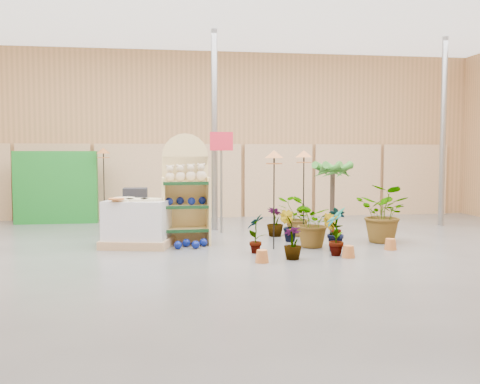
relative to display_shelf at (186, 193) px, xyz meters
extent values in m
cube|color=#555555|center=(0.73, -1.71, -1.02)|extent=(15.00, 12.00, 0.10)
cube|color=#A57648|center=(0.73, 4.34, 1.28)|extent=(15.00, 0.10, 4.50)
cylinder|color=gray|center=(6.23, 1.79, 1.28)|extent=(0.14, 0.14, 4.50)
cylinder|color=gray|center=(0.73, 1.79, 1.28)|extent=(0.14, 0.14, 4.50)
cube|color=tan|center=(-3.27, 4.21, 0.03)|extent=(1.90, 0.06, 2.00)
cube|color=tan|center=(-1.27, 4.21, 0.03)|extent=(1.90, 0.06, 2.00)
cube|color=tan|center=(0.73, 4.21, 0.03)|extent=(1.90, 0.06, 2.00)
cube|color=tan|center=(2.73, 4.21, 0.03)|extent=(1.90, 0.06, 2.00)
cube|color=tan|center=(4.73, 4.21, 0.03)|extent=(1.90, 0.06, 2.00)
cube|color=tan|center=(6.73, 4.21, 0.03)|extent=(1.90, 0.06, 2.00)
cube|color=#E0C37D|center=(0.00, 0.10, -0.13)|extent=(0.89, 0.12, 1.68)
cylinder|color=#E0C37D|center=(0.00, 0.10, 0.71)|extent=(0.89, 0.12, 0.89)
cube|color=#E0C37D|center=(0.00, -0.16, -0.67)|extent=(0.87, 0.53, 0.04)
cube|color=#0F3819|center=(0.00, -0.41, -0.67)|extent=(0.85, 0.07, 0.06)
cube|color=#E0C37D|center=(0.00, -0.16, -0.23)|extent=(0.87, 0.53, 0.04)
cube|color=#0F3819|center=(0.00, -0.41, -0.23)|extent=(0.85, 0.07, 0.06)
cube|color=#E0C37D|center=(0.00, -0.16, 0.21)|extent=(0.87, 0.53, 0.04)
cube|color=#0F3819|center=(0.00, -0.41, 0.21)|extent=(0.85, 0.07, 0.06)
cube|color=#E0C37D|center=(-0.42, -0.16, -0.33)|extent=(0.06, 0.49, 1.28)
cube|color=#E0C37D|center=(0.42, -0.16, -0.33)|extent=(0.06, 0.49, 1.28)
sphere|color=#CBB291|center=(-0.30, -0.10, 0.32)|extent=(0.18, 0.18, 0.18)
sphere|color=#CBB291|center=(-0.30, -0.10, 0.47)|extent=(0.14, 0.14, 0.14)
sphere|color=#CBB291|center=(-0.10, -0.10, 0.33)|extent=(0.19, 0.19, 0.19)
sphere|color=#CBB291|center=(-0.10, -0.10, 0.48)|extent=(0.14, 0.14, 0.14)
sphere|color=#CBB291|center=(0.10, -0.10, 0.33)|extent=(0.20, 0.20, 0.20)
sphere|color=#CBB291|center=(0.10, -0.10, 0.49)|extent=(0.14, 0.14, 0.14)
sphere|color=#CBB291|center=(0.30, -0.10, 0.34)|extent=(0.21, 0.21, 0.21)
sphere|color=#CBB291|center=(0.30, -0.10, 0.50)|extent=(0.14, 0.14, 0.14)
sphere|color=navy|center=(-0.32, -0.18, -0.13)|extent=(0.15, 0.15, 0.15)
sphere|color=navy|center=(-0.11, -0.06, -0.13)|extent=(0.15, 0.15, 0.15)
sphere|color=navy|center=(0.11, -0.18, -0.13)|extent=(0.15, 0.15, 0.15)
sphere|color=navy|center=(0.32, -0.06, -0.13)|extent=(0.15, 0.15, 0.15)
sphere|color=navy|center=(-0.17, -0.63, -0.89)|extent=(0.15, 0.15, 0.15)
sphere|color=navy|center=(-0.01, -0.39, -0.89)|extent=(0.15, 0.15, 0.15)
sphere|color=navy|center=(0.15, -0.63, -0.89)|extent=(0.15, 0.15, 0.15)
sphere|color=navy|center=(0.31, -0.39, -0.89)|extent=(0.15, 0.15, 0.15)
cube|color=tan|center=(-0.90, -0.21, -0.89)|extent=(1.43, 1.27, 0.15)
cube|color=white|center=(-0.90, -0.21, -0.46)|extent=(1.30, 1.15, 0.71)
cylinder|color=beige|center=(-1.15, -0.36, -0.08)|extent=(0.41, 0.41, 0.04)
cylinder|color=beige|center=(-0.90, -0.36, -0.08)|extent=(0.41, 0.41, 0.04)
cylinder|color=beige|center=(-0.64, -0.36, -0.08)|extent=(0.41, 0.41, 0.04)
cylinder|color=beige|center=(-1.15, -0.06, -0.08)|extent=(0.41, 0.41, 0.04)
cube|color=black|center=(-1.02, 1.30, -0.72)|extent=(0.50, 0.50, 0.50)
cube|color=black|center=(-1.02, 1.30, -0.22)|extent=(0.50, 0.50, 0.50)
cube|color=#177321|center=(-3.07, 3.49, -0.07)|extent=(2.00, 0.30, 1.80)
cylinder|color=gray|center=(0.83, 1.29, 0.13)|extent=(0.05, 0.05, 2.20)
cube|color=red|center=(0.83, 1.25, 1.03)|extent=(0.50, 0.03, 0.40)
cylinder|color=black|center=(1.55, -0.87, -0.19)|extent=(0.02, 0.02, 1.55)
cylinder|color=#BF6A32|center=(1.55, -0.87, 0.58)|extent=(0.30, 0.30, 0.02)
cone|color=#BF6A32|center=(1.55, -0.87, 0.75)|extent=(0.34, 0.34, 0.14)
cylinder|color=black|center=(2.36, 0.10, -0.19)|extent=(0.02, 0.02, 1.56)
cylinder|color=#BF6A32|center=(2.36, 0.10, 0.59)|extent=(0.30, 0.30, 0.02)
cone|color=#BF6A32|center=(2.36, 0.10, 0.76)|extent=(0.34, 0.34, 0.14)
cylinder|color=black|center=(-1.88, 3.22, -0.15)|extent=(0.02, 0.02, 1.64)
cylinder|color=#BF6A32|center=(-1.88, 3.22, 0.67)|extent=(0.30, 0.30, 0.02)
cone|color=#BF6A32|center=(-1.88, 3.22, 0.84)|extent=(0.34, 0.34, 0.14)
cylinder|color=#3C2D23|center=(3.16, 0.75, -0.31)|extent=(0.10, 0.10, 1.32)
imported|color=#307623|center=(1.16, -1.19, -0.62)|extent=(0.43, 0.44, 0.70)
imported|color=#307623|center=(2.30, -0.79, -0.50)|extent=(0.98, 1.05, 0.93)
imported|color=#307623|center=(3.07, 0.13, -0.64)|extent=(0.41, 0.40, 0.65)
imported|color=#307623|center=(2.02, -0.05, -0.66)|extent=(0.43, 0.41, 0.62)
imported|color=#307623|center=(2.33, 0.61, -0.56)|extent=(0.85, 0.77, 0.81)
imported|color=#307623|center=(1.67, -1.83, -0.70)|extent=(0.37, 0.37, 0.54)
imported|color=#307623|center=(2.48, -1.60, -0.56)|extent=(0.36, 0.48, 0.83)
imported|color=#307623|center=(2.56, -1.20, -0.63)|extent=(0.39, 0.33, 0.67)
imported|color=#307623|center=(3.84, -0.43, -0.40)|extent=(1.35, 1.35, 1.14)
imported|color=#307623|center=(1.89, 0.65, -0.66)|extent=(0.49, 0.49, 0.62)
camera|label=1|loc=(-0.39, -10.27, 0.74)|focal=40.00mm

